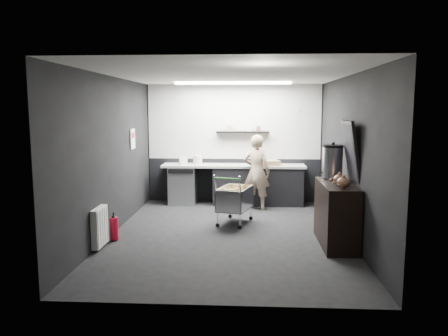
{
  "coord_description": "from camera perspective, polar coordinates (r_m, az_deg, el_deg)",
  "views": [
    {
      "loc": [
        0.34,
        -7.3,
        2.15
      ],
      "look_at": [
        -0.1,
        0.4,
        1.1
      ],
      "focal_mm": 35.0,
      "sensor_mm": 36.0,
      "label": 1
    }
  ],
  "objects": [
    {
      "name": "fire_extinguisher",
      "position": [
        7.42,
        -14.16,
        -7.56
      ],
      "size": [
        0.14,
        0.14,
        0.45
      ],
      "color": "#AA0B22",
      "rests_on": "floor"
    },
    {
      "name": "shopping_cart",
      "position": [
        8.2,
        1.4,
        -4.24
      ],
      "size": [
        0.73,
        0.99,
        0.94
      ],
      "color": "silver",
      "rests_on": "floor"
    },
    {
      "name": "dado_panel",
      "position": [
        10.17,
        1.29,
        -1.57
      ],
      "size": [
        3.95,
        0.02,
        1.0
      ],
      "primitive_type": "cube",
      "color": "black",
      "rests_on": "wall_back"
    },
    {
      "name": "prep_counter",
      "position": [
        9.87,
        2.02,
        -2.12
      ],
      "size": [
        3.2,
        0.61,
        0.9
      ],
      "color": "black",
      "rests_on": "floor"
    },
    {
      "name": "cardboard_box",
      "position": [
        9.75,
        5.49,
        0.69
      ],
      "size": [
        0.64,
        0.54,
        0.11
      ],
      "primitive_type": "cube",
      "rotation": [
        0.0,
        0.0,
        0.23
      ],
      "color": "#A38557",
      "rests_on": "prep_counter"
    },
    {
      "name": "wall_clock",
      "position": [
        10.07,
        9.38,
        7.67
      ],
      "size": [
        0.2,
        0.03,
        0.2
      ],
      "primitive_type": "cylinder",
      "rotation": [
        1.57,
        0.0,
        0.0
      ],
      "color": "silver",
      "rests_on": "wall_back"
    },
    {
      "name": "poster_red_band",
      "position": [
        8.92,
        -11.83,
        4.19
      ],
      "size": [
        0.02,
        0.22,
        0.1
      ],
      "primitive_type": "cube",
      "color": "red",
      "rests_on": "poster"
    },
    {
      "name": "floating_shelf",
      "position": [
        9.93,
        2.45,
        4.7
      ],
      "size": [
        1.2,
        0.22,
        0.04
      ],
      "primitive_type": "cube",
      "color": "black",
      "rests_on": "wall_back"
    },
    {
      "name": "floor",
      "position": [
        7.62,
        0.57,
        -8.64
      ],
      "size": [
        5.5,
        5.5,
        0.0
      ],
      "primitive_type": "plane",
      "color": "black",
      "rests_on": "ground"
    },
    {
      "name": "white_container",
      "position": [
        9.85,
        -5.36,
        0.88
      ],
      "size": [
        0.2,
        0.18,
        0.15
      ],
      "primitive_type": "cube",
      "rotation": [
        0.0,
        0.0,
        0.37
      ],
      "color": "silver",
      "rests_on": "prep_counter"
    },
    {
      "name": "sideboard",
      "position": [
        7.17,
        14.52,
        -4.79
      ],
      "size": [
        0.56,
        1.32,
        1.97
      ],
      "color": "black",
      "rests_on": "floor"
    },
    {
      "name": "kitchen_wall_panel",
      "position": [
        10.04,
        1.32,
        6.05
      ],
      "size": [
        3.95,
        0.02,
        1.7
      ],
      "primitive_type": "cube",
      "color": "silver",
      "rests_on": "wall_back"
    },
    {
      "name": "wall_left",
      "position": [
        7.7,
        -14.45,
        1.55
      ],
      "size": [
        0.0,
        5.5,
        5.5
      ],
      "primitive_type": "plane",
      "rotation": [
        1.57,
        0.0,
        1.57
      ],
      "color": "black",
      "rests_on": "floor"
    },
    {
      "name": "radiator",
      "position": [
        7.03,
        -15.93,
        -7.4
      ],
      "size": [
        0.1,
        0.5,
        0.6
      ],
      "primitive_type": "cube",
      "color": "silver",
      "rests_on": "wall_left"
    },
    {
      "name": "person",
      "position": [
        9.37,
        4.29,
        -0.52
      ],
      "size": [
        0.68,
        0.55,
        1.61
      ],
      "primitive_type": "imported",
      "rotation": [
        0.0,
        0.0,
        2.81
      ],
      "color": "beige",
      "rests_on": "floor"
    },
    {
      "name": "ceiling",
      "position": [
        7.33,
        0.6,
        12.06
      ],
      "size": [
        5.5,
        5.5,
        0.0
      ],
      "primitive_type": "plane",
      "rotation": [
        3.14,
        0.0,
        0.0
      ],
      "color": "silver",
      "rests_on": "wall_back"
    },
    {
      "name": "wall_front",
      "position": [
        4.63,
        -1.0,
        -2.22
      ],
      "size": [
        5.5,
        0.0,
        5.5
      ],
      "primitive_type": "plane",
      "rotation": [
        -1.57,
        0.0,
        0.0
      ],
      "color": "black",
      "rests_on": "floor"
    },
    {
      "name": "poster",
      "position": [
        8.92,
        -11.85,
        3.74
      ],
      "size": [
        0.02,
        0.3,
        0.4
      ],
      "primitive_type": "cube",
      "color": "white",
      "rests_on": "wall_left"
    },
    {
      "name": "wall_right",
      "position": [
        7.53,
        15.98,
        1.36
      ],
      "size": [
        0.0,
        5.5,
        5.5
      ],
      "primitive_type": "plane",
      "rotation": [
        1.57,
        0.0,
        -1.57
      ],
      "color": "black",
      "rests_on": "floor"
    },
    {
      "name": "ceiling_strip",
      "position": [
        9.17,
        1.14,
        11.02
      ],
      "size": [
        2.4,
        0.2,
        0.04
      ],
      "primitive_type": "cube",
      "color": "white",
      "rests_on": "ceiling"
    },
    {
      "name": "wall_back",
      "position": [
        10.08,
        1.31,
        3.22
      ],
      "size": [
        5.5,
        0.0,
        5.5
      ],
      "primitive_type": "plane",
      "rotation": [
        1.57,
        0.0,
        0.0
      ],
      "color": "black",
      "rests_on": "floor"
    },
    {
      "name": "pink_tub",
      "position": [
        9.85,
        -3.46,
        1.05
      ],
      "size": [
        0.2,
        0.2,
        0.2
      ],
      "primitive_type": "cylinder",
      "color": "silver",
      "rests_on": "prep_counter"
    }
  ]
}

